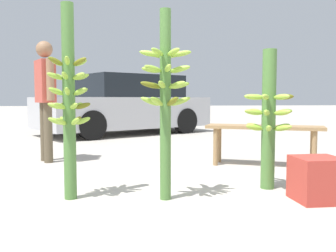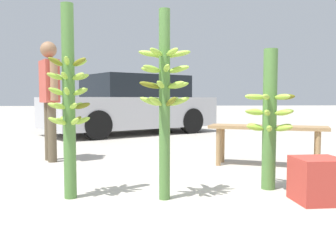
# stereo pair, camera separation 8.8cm
# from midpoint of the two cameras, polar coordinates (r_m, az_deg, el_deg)

# --- Properties ---
(ground_plane) EXTENTS (80.00, 80.00, 0.00)m
(ground_plane) POSITION_cam_midpoint_polar(r_m,az_deg,el_deg) (3.04, 0.57, -12.05)
(ground_plane) COLOR #B2AA9E
(banana_stalk_left) EXTENTS (0.37, 0.37, 1.64)m
(banana_stalk_left) POSITION_cam_midpoint_polar(r_m,az_deg,el_deg) (3.25, -15.61, 3.95)
(banana_stalk_left) COLOR #4C7A38
(banana_stalk_left) RESTS_ON ground_plane
(banana_stalk_center) EXTENTS (0.44, 0.44, 1.58)m
(banana_stalk_center) POSITION_cam_midpoint_polar(r_m,az_deg,el_deg) (3.12, -1.21, 4.77)
(banana_stalk_center) COLOR #4C7A38
(banana_stalk_center) RESTS_ON ground_plane
(banana_stalk_right) EXTENTS (0.48, 0.46, 1.31)m
(banana_stalk_right) POSITION_cam_midpoint_polar(r_m,az_deg,el_deg) (3.62, 14.41, 1.27)
(banana_stalk_right) COLOR #4C7A38
(banana_stalk_right) RESTS_ON ground_plane
(vendor_person) EXTENTS (0.34, 0.59, 1.61)m
(vendor_person) POSITION_cam_midpoint_polar(r_m,az_deg,el_deg) (5.28, -18.65, 5.19)
(vendor_person) COLOR brown
(vendor_person) RESTS_ON ground_plane
(market_bench) EXTENTS (1.46, 0.94, 0.51)m
(market_bench) POSITION_cam_midpoint_polar(r_m,az_deg,el_deg) (4.84, 13.91, -0.89)
(market_bench) COLOR #99754C
(market_bench) RESTS_ON ground_plane
(parked_car) EXTENTS (4.38, 3.56, 1.40)m
(parked_car) POSITION_cam_midpoint_polar(r_m,az_deg,el_deg) (9.10, -6.84, 3.09)
(parked_car) COLOR #B7B7BC
(parked_car) RESTS_ON ground_plane
(produce_crate) EXTENTS (0.37, 0.37, 0.37)m
(produce_crate) POSITION_cam_midpoint_polar(r_m,az_deg,el_deg) (3.35, 21.07, -7.57)
(produce_crate) COLOR #B2382D
(produce_crate) RESTS_ON ground_plane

